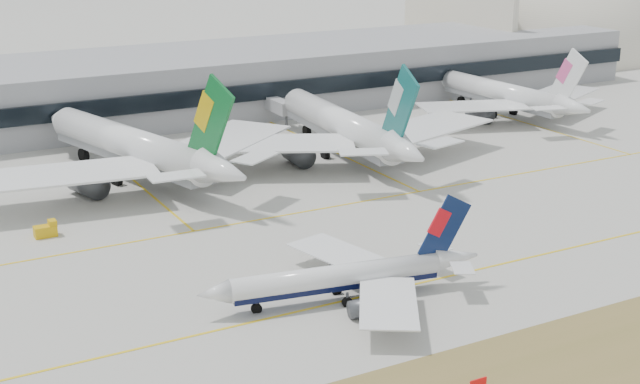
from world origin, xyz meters
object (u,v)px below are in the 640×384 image
widebody_china_air (507,96)px  hangar (557,57)px  widebody_eva (137,149)px  widebody_cathay (345,128)px  terminal (150,86)px  taxiing_airliner (347,277)px

widebody_china_air → hangar: size_ratio=0.62×
widebody_eva → widebody_cathay: size_ratio=1.00×
widebody_china_air → terminal: 89.50m
widebody_eva → hangar: size_ratio=0.73×
terminal → hangar: 156.05m
widebody_cathay → taxiing_airliner: bearing=154.6°
widebody_china_air → hangar: bearing=-52.7°
taxiing_airliner → widebody_eva: bearing=-73.7°
terminal → hangar: hangar is taller
terminal → hangar: bearing=7.4°
taxiing_airliner → widebody_eva: (-7.85, 65.71, 3.26)m
taxiing_airliner → widebody_eva: size_ratio=0.60×
hangar → widebody_eva: bearing=-157.1°
taxiing_airliner → widebody_eva: 66.26m
hangar → widebody_china_air: bearing=-140.1°
widebody_cathay → hangar: hangar is taller
widebody_eva → hangar: bearing=-81.8°
hangar → terminal: bearing=-172.6°
terminal → widebody_cathay: bearing=-68.2°
widebody_eva → terminal: (20.40, 53.82, 1.01)m
widebody_eva → taxiing_airliner: bearing=172.0°
widebody_china_air → hangar: (76.63, 64.12, -5.22)m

